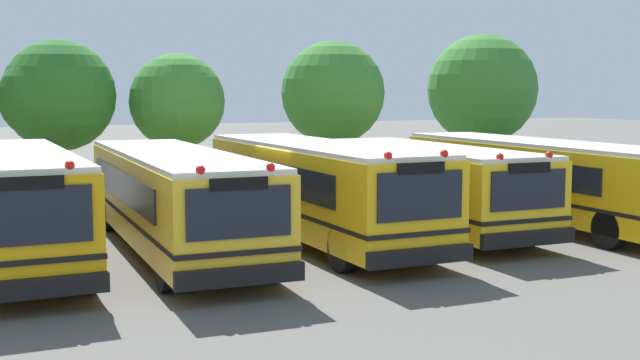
# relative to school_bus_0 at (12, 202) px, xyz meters

# --- Properties ---
(ground_plane) EXTENTS (160.00, 160.00, 0.00)m
(ground_plane) POSITION_rel_school_bus_0_xyz_m (7.43, -0.07, -1.43)
(ground_plane) COLOR #595651
(school_bus_0) EXTENTS (2.63, 10.02, 2.72)m
(school_bus_0) POSITION_rel_school_bus_0_xyz_m (0.00, 0.00, 0.00)
(school_bus_0) COLOR #EAA80C
(school_bus_0) RESTS_ON ground_plane
(school_bus_1) EXTENTS (2.80, 11.18, 2.60)m
(school_bus_1) POSITION_rel_school_bus_0_xyz_m (3.75, -0.02, -0.06)
(school_bus_1) COLOR yellow
(school_bus_1) RESTS_ON ground_plane
(school_bus_2) EXTENTS (2.60, 10.58, 2.72)m
(school_bus_2) POSITION_rel_school_bus_0_xyz_m (7.55, -0.12, 0.00)
(school_bus_2) COLOR yellow
(school_bus_2) RESTS_ON ground_plane
(school_bus_3) EXTENTS (2.76, 9.28, 2.53)m
(school_bus_3) POSITION_rel_school_bus_0_xyz_m (11.05, -0.02, -0.10)
(school_bus_3) COLOR yellow
(school_bus_3) RESTS_ON ground_plane
(school_bus_4) EXTENTS (2.71, 11.58, 2.60)m
(school_bus_4) POSITION_rel_school_bus_0_xyz_m (14.87, -0.08, -0.06)
(school_bus_4) COLOR yellow
(school_bus_4) RESTS_ON ground_plane
(tree_1) EXTENTS (3.88, 3.78, 5.70)m
(tree_1) POSITION_rel_school_bus_0_xyz_m (1.98, 9.09, 2.35)
(tree_1) COLOR #4C3823
(tree_1) RESTS_ON ground_plane
(tree_2) EXTENTS (3.38, 3.38, 5.30)m
(tree_2) POSITION_rel_school_bus_0_xyz_m (6.13, 8.76, 2.26)
(tree_2) COLOR #4C3823
(tree_2) RESTS_ON ground_plane
(tree_3) EXTENTS (4.09, 4.09, 5.94)m
(tree_3) POSITION_rel_school_bus_0_xyz_m (12.58, 9.43, 2.45)
(tree_3) COLOR #4C3823
(tree_3) RESTS_ON ground_plane
(tree_4) EXTENTS (4.86, 4.86, 6.50)m
(tree_4) POSITION_rel_school_bus_0_xyz_m (20.38, 10.49, 2.59)
(tree_4) COLOR #4C3823
(tree_4) RESTS_ON ground_plane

